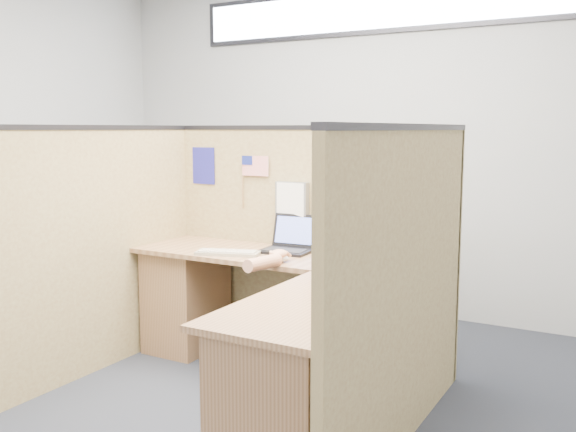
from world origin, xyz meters
The scene contains 14 objects.
floor centered at (0.00, 0.00, 0.00)m, with size 5.00×5.00×0.00m, color black.
wall_back centered at (0.00, 2.25, 1.40)m, with size 5.00×5.00×0.00m, color #A4A7A9.
clerestory_window centered at (0.00, 2.23, 2.45)m, with size 3.30×0.04×0.38m.
cubicle_partitions centered at (0.00, 0.43, 0.77)m, with size 2.06×1.83×1.53m.
l_desk centered at (0.18, 0.29, 0.39)m, with size 1.95×1.75×0.73m.
laptop centered at (-0.01, 0.81, 0.79)m, with size 0.32×0.32×0.23m.
keyboard centered at (-0.29, 0.51, 0.74)m, with size 0.42×0.25×0.03m.
mouse centered at (0.11, 0.48, 0.75)m, with size 0.11×0.07×0.05m, color #B5B5B9.
hand_forearm centered at (0.12, 0.33, 0.77)m, with size 0.11×0.40×0.08m.
blue_poster centered at (-0.81, 0.97, 1.25)m, with size 0.20×0.00×0.26m, color navy.
american_flag centered at (-0.39, 0.96, 1.24)m, with size 0.21×0.01×0.36m.
file_holder centered at (-0.07, 0.94, 1.02)m, with size 0.23×0.05×0.29m.
paper_left centered at (0.34, 0.97, 1.18)m, with size 0.22×0.00×0.28m, color white.
paper_right centered at (0.34, 0.97, 1.08)m, with size 0.24×0.00×0.30m, color white.
Camera 1 is at (1.96, -2.71, 1.51)m, focal length 40.00 mm.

